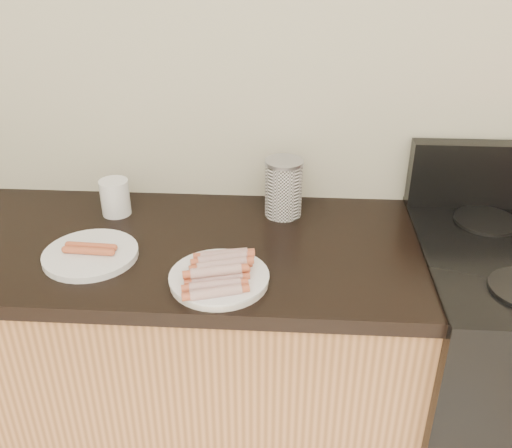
# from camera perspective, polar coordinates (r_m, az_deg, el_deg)

# --- Properties ---
(wall_back) EXTENTS (4.00, 0.04, 2.60)m
(wall_back) POSITION_cam_1_polar(r_m,az_deg,el_deg) (1.68, 2.23, 15.14)
(wall_back) COLOR silver
(wall_back) RESTS_ON ground
(cabinet_base) EXTENTS (2.20, 0.59, 0.86)m
(cabinet_base) POSITION_cam_1_polar(r_m,az_deg,el_deg) (1.98, -19.92, -13.20)
(cabinet_base) COLOR #B37747
(cabinet_base) RESTS_ON floor
(counter_slab) EXTENTS (2.20, 0.62, 0.04)m
(counter_slab) POSITION_cam_1_polar(r_m,az_deg,el_deg) (1.72, -22.37, -1.87)
(counter_slab) COLOR black
(counter_slab) RESTS_ON cabinet_base
(burner_far_left) EXTENTS (0.18, 0.18, 0.01)m
(burner_far_left) POSITION_cam_1_polar(r_m,az_deg,el_deg) (1.77, 22.02, 0.31)
(burner_far_left) COLOR black
(burner_far_left) RESTS_ON stove
(main_plate) EXTENTS (0.25, 0.25, 0.02)m
(main_plate) POSITION_cam_1_polar(r_m,az_deg,el_deg) (1.40, -3.70, -5.57)
(main_plate) COLOR white
(main_plate) RESTS_ON counter_slab
(side_plate) EXTENTS (0.26, 0.26, 0.02)m
(side_plate) POSITION_cam_1_polar(r_m,az_deg,el_deg) (1.55, -16.21, -2.95)
(side_plate) COLOR silver
(side_plate) RESTS_ON counter_slab
(hotdog_pile) EXTENTS (0.12, 0.22, 0.05)m
(hotdog_pile) POSITION_cam_1_polar(r_m,az_deg,el_deg) (1.38, -3.73, -4.63)
(hotdog_pile) COLOR maroon
(hotdog_pile) RESTS_ON main_plate
(plain_sausages) EXTENTS (0.12, 0.05, 0.02)m
(plain_sausages) POSITION_cam_1_polar(r_m,az_deg,el_deg) (1.54, -16.30, -2.36)
(plain_sausages) COLOR #CD6A3B
(plain_sausages) RESTS_ON side_plate
(canister) EXTENTS (0.11, 0.11, 0.17)m
(canister) POSITION_cam_1_polar(r_m,az_deg,el_deg) (1.67, 2.78, 3.64)
(canister) COLOR silver
(canister) RESTS_ON counter_slab
(mug) EXTENTS (0.10, 0.10, 0.11)m
(mug) POSITION_cam_1_polar(r_m,az_deg,el_deg) (1.74, -13.90, 2.60)
(mug) COLOR white
(mug) RESTS_ON counter_slab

